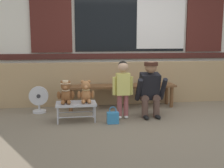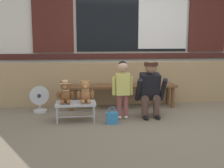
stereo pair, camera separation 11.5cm
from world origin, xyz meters
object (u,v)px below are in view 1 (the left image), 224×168
(teddy_bear_plain, at_px, (86,92))
(floor_fan, at_px, (39,100))
(wooden_bench_long, at_px, (121,88))
(small_display_bench, at_px, (76,105))
(child_standing, at_px, (123,83))
(teddy_bear_with_hat, at_px, (66,92))
(adult_crouching, at_px, (150,89))
(handbag_on_ground, at_px, (113,117))

(teddy_bear_plain, height_order, floor_fan, teddy_bear_plain)
(wooden_bench_long, relative_size, floor_fan, 4.37)
(small_display_bench, bearing_deg, child_standing, 2.88)
(wooden_bench_long, height_order, teddy_bear_plain, teddy_bear_plain)
(wooden_bench_long, bearing_deg, child_standing, -98.47)
(teddy_bear_with_hat, height_order, teddy_bear_plain, same)
(teddy_bear_plain, bearing_deg, small_display_bench, -179.49)
(floor_fan, bearing_deg, teddy_bear_plain, -37.09)
(wooden_bench_long, distance_m, adult_crouching, 0.80)
(wooden_bench_long, distance_m, teddy_bear_plain, 1.07)
(wooden_bench_long, height_order, handbag_on_ground, wooden_bench_long)
(teddy_bear_plain, xyz_separation_m, floor_fan, (-0.81, 0.61, -0.23))
(small_display_bench, relative_size, floor_fan, 1.33)
(handbag_on_ground, height_order, floor_fan, floor_fan)
(handbag_on_ground, bearing_deg, teddy_bear_with_hat, 162.20)
(wooden_bench_long, bearing_deg, handbag_on_ground, -107.52)
(teddy_bear_plain, relative_size, handbag_on_ground, 1.34)
(wooden_bench_long, height_order, floor_fan, floor_fan)
(teddy_bear_plain, xyz_separation_m, child_standing, (0.61, 0.04, 0.13))
(small_display_bench, height_order, floor_fan, floor_fan)
(child_standing, height_order, adult_crouching, child_standing)
(teddy_bear_with_hat, xyz_separation_m, handbag_on_ground, (0.72, -0.23, -0.38))
(teddy_bear_with_hat, height_order, floor_fan, teddy_bear_with_hat)
(adult_crouching, xyz_separation_m, handbag_on_ground, (-0.69, -0.32, -0.38))
(teddy_bear_with_hat, distance_m, floor_fan, 0.82)
(small_display_bench, bearing_deg, handbag_on_ground, -22.22)
(small_display_bench, height_order, handbag_on_ground, small_display_bench)
(wooden_bench_long, relative_size, handbag_on_ground, 7.72)
(handbag_on_ground, relative_size, floor_fan, 0.57)
(child_standing, distance_m, adult_crouching, 0.50)
(small_display_bench, bearing_deg, floor_fan, 136.62)
(adult_crouching, bearing_deg, floor_fan, 164.59)
(small_display_bench, distance_m, floor_fan, 0.89)
(wooden_bench_long, relative_size, teddy_bear_plain, 5.78)
(wooden_bench_long, xyz_separation_m, adult_crouching, (0.37, -0.70, 0.11))
(wooden_bench_long, bearing_deg, floor_fan, -173.45)
(teddy_bear_plain, distance_m, adult_crouching, 1.10)
(small_display_bench, xyz_separation_m, child_standing, (0.77, 0.04, 0.33))
(teddy_bear_plain, relative_size, floor_fan, 0.76)
(wooden_bench_long, distance_m, handbag_on_ground, 1.10)
(adult_crouching, bearing_deg, small_display_bench, -175.98)
(teddy_bear_plain, distance_m, handbag_on_ground, 0.59)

